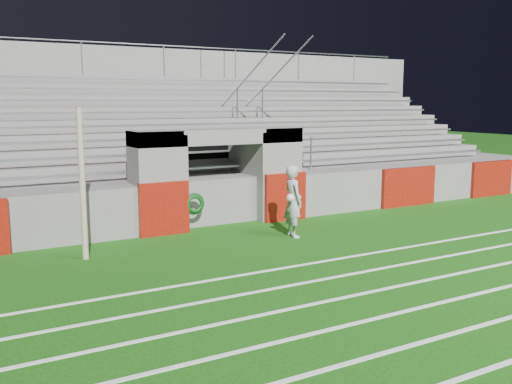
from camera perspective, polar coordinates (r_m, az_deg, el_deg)
ground at (r=12.81m, az=3.22°, el=-6.03°), size 90.00×90.00×0.00m
field_post at (r=12.48m, az=-16.97°, el=0.71°), size 0.13×0.13×3.21m
field_markings at (r=9.23m, az=20.70°, el=-12.64°), size 28.00×8.09×0.01m
stadium_structure at (r=19.64m, az=-9.46°, el=3.53°), size 26.00×8.48×5.42m
goalkeeper_with_ball at (r=14.10m, az=3.74°, el=-0.92°), size 0.61×0.73×1.79m
hose_coil at (r=14.74m, az=-6.19°, el=-1.20°), size 0.57×0.15×0.57m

